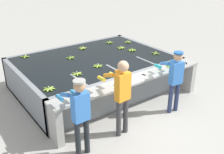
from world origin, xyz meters
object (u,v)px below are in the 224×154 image
at_px(banana_bunch_floating_8, 82,48).
at_px(knife_0, 147,75).
at_px(banana_bunch_floating_3, 132,50).
at_px(banana_bunch_floating_5, 121,48).
at_px(banana_bunch_floating_2, 155,53).
at_px(banana_bunch_floating_7, 128,42).
at_px(banana_bunch_floating_0, 109,42).
at_px(banana_bunch_ledge_0, 171,66).
at_px(knife_1, 186,62).
at_px(banana_bunch_ledge_1, 119,84).
at_px(banana_bunch_floating_9, 71,58).
at_px(worker_1, 122,91).
at_px(banana_bunch_floating_10, 98,66).
at_px(banana_bunch_ledge_2, 77,97).
at_px(banana_bunch_floating_4, 49,89).
at_px(banana_bunch_floating_6, 77,74).
at_px(worker_2, 175,76).
at_px(worker_0, 80,111).
at_px(banana_bunch_floating_1, 25,57).

bearing_deg(banana_bunch_floating_8, knife_0, -86.13).
distance_m(banana_bunch_floating_3, banana_bunch_floating_5, 0.40).
height_order(banana_bunch_floating_3, banana_bunch_floating_5, same).
distance_m(banana_bunch_floating_3, banana_bunch_floating_8, 1.58).
relative_size(banana_bunch_floating_2, banana_bunch_floating_7, 0.95).
relative_size(banana_bunch_floating_0, banana_bunch_ledge_0, 1.02).
bearing_deg(knife_1, banana_bunch_floating_5, 107.76).
xyz_separation_m(banana_bunch_floating_7, banana_bunch_ledge_1, (-2.26, -2.48, 0.00)).
bearing_deg(banana_bunch_floating_9, worker_1, -94.87).
height_order(banana_bunch_floating_5, banana_bunch_floating_10, same).
bearing_deg(knife_1, banana_bunch_ledge_2, 179.63).
bearing_deg(banana_bunch_floating_9, banana_bunch_floating_3, -15.11).
bearing_deg(knife_1, worker_1, -169.75).
bearing_deg(worker_1, banana_bunch_floating_8, 73.60).
height_order(banana_bunch_floating_3, banana_bunch_floating_10, same).
bearing_deg(banana_bunch_floating_4, banana_bunch_floating_9, 48.58).
xyz_separation_m(banana_bunch_floating_7, knife_1, (0.09, -2.46, -0.01)).
distance_m(banana_bunch_floating_3, banana_bunch_ledge_1, 2.50).
bearing_deg(knife_0, banana_bunch_floating_8, 93.87).
bearing_deg(banana_bunch_floating_7, banana_bunch_floating_4, -154.42).
bearing_deg(banana_bunch_floating_5, banana_bunch_floating_0, 87.04).
bearing_deg(banana_bunch_floating_0, worker_1, -121.72).
height_order(banana_bunch_floating_7, knife_0, banana_bunch_floating_7).
xyz_separation_m(banana_bunch_floating_4, banana_bunch_floating_7, (3.65, 1.75, 0.00)).
height_order(banana_bunch_floating_2, banana_bunch_floating_6, same).
height_order(worker_1, banana_bunch_floating_5, worker_1).
bearing_deg(banana_bunch_floating_9, worker_2, -62.87).
bearing_deg(banana_bunch_floating_9, banana_bunch_ledge_1, -88.25).
relative_size(worker_1, banana_bunch_floating_5, 6.12).
bearing_deg(banana_bunch_floating_8, worker_2, -78.73).
relative_size(worker_2, banana_bunch_floating_2, 5.93).
relative_size(worker_0, banana_bunch_ledge_0, 5.80).
relative_size(banana_bunch_floating_8, banana_bunch_floating_10, 1.00).
height_order(worker_2, banana_bunch_floating_2, worker_2).
bearing_deg(knife_1, banana_bunch_floating_0, 102.74).
bearing_deg(banana_bunch_floating_7, banana_bunch_ledge_2, -143.82).
bearing_deg(banana_bunch_floating_10, banana_bunch_ledge_0, -37.01).
height_order(banana_bunch_floating_6, knife_1, banana_bunch_floating_6).
bearing_deg(knife_0, banana_bunch_floating_5, 68.27).
distance_m(worker_1, knife_1, 2.69).
xyz_separation_m(banana_bunch_floating_3, banana_bunch_floating_6, (-2.29, -0.62, 0.00)).
distance_m(banana_bunch_floating_10, knife_1, 2.45).
height_order(banana_bunch_floating_4, banana_bunch_floating_7, same).
bearing_deg(banana_bunch_floating_9, banana_bunch_floating_4, -131.42).
relative_size(worker_0, banana_bunch_ledge_2, 5.72).
bearing_deg(banana_bunch_floating_9, banana_bunch_floating_1, 139.79).
xyz_separation_m(banana_bunch_floating_4, banana_bunch_ledge_0, (3.16, -0.66, 0.00)).
bearing_deg(banana_bunch_floating_3, worker_1, -134.04).
distance_m(banana_bunch_floating_1, banana_bunch_ledge_2, 3.05).
height_order(worker_1, banana_bunch_floating_1, worker_1).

